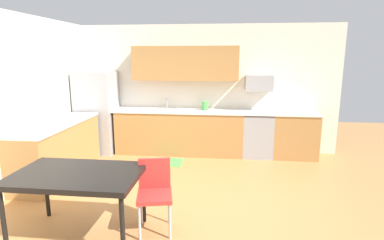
{
  "coord_description": "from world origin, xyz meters",
  "views": [
    {
      "loc": [
        0.57,
        -3.99,
        2.04
      ],
      "look_at": [
        0.0,
        1.0,
        1.0
      ],
      "focal_mm": 28.78,
      "sensor_mm": 36.0,
      "label": 1
    }
  ],
  "objects_px": {
    "refrigerator": "(97,112)",
    "oven_range": "(257,134)",
    "kettle": "(205,106)",
    "dining_table": "(77,178)",
    "chair_near_table": "(155,189)",
    "microwave": "(259,83)"
  },
  "relations": [
    {
      "from": "oven_range",
      "to": "chair_near_table",
      "type": "xyz_separation_m",
      "value": [
        -1.47,
        -2.97,
        0.05
      ]
    },
    {
      "from": "dining_table",
      "to": "chair_near_table",
      "type": "bearing_deg",
      "value": 17.36
    },
    {
      "from": "oven_range",
      "to": "kettle",
      "type": "distance_m",
      "value": 1.23
    },
    {
      "from": "microwave",
      "to": "dining_table",
      "type": "height_order",
      "value": "microwave"
    },
    {
      "from": "refrigerator",
      "to": "dining_table",
      "type": "xyz_separation_m",
      "value": [
        1.11,
        -3.15,
        -0.15
      ]
    },
    {
      "from": "refrigerator",
      "to": "oven_range",
      "type": "xyz_separation_m",
      "value": [
        3.4,
        0.08,
        -0.41
      ]
    },
    {
      "from": "kettle",
      "to": "chair_near_table",
      "type": "bearing_deg",
      "value": -97.08
    },
    {
      "from": "oven_range",
      "to": "kettle",
      "type": "bearing_deg",
      "value": 177.39
    },
    {
      "from": "refrigerator",
      "to": "kettle",
      "type": "xyz_separation_m",
      "value": [
        2.3,
        0.13,
        0.16
      ]
    },
    {
      "from": "refrigerator",
      "to": "oven_range",
      "type": "bearing_deg",
      "value": 1.35
    },
    {
      "from": "dining_table",
      "to": "refrigerator",
      "type": "bearing_deg",
      "value": 109.37
    },
    {
      "from": "refrigerator",
      "to": "chair_near_table",
      "type": "distance_m",
      "value": 3.49
    },
    {
      "from": "oven_range",
      "to": "dining_table",
      "type": "relative_size",
      "value": 0.65
    },
    {
      "from": "dining_table",
      "to": "kettle",
      "type": "relative_size",
      "value": 7.0
    },
    {
      "from": "chair_near_table",
      "to": "dining_table",
      "type": "bearing_deg",
      "value": -162.64
    },
    {
      "from": "dining_table",
      "to": "microwave",
      "type": "bearing_deg",
      "value": 55.48
    },
    {
      "from": "oven_range",
      "to": "dining_table",
      "type": "height_order",
      "value": "oven_range"
    },
    {
      "from": "microwave",
      "to": "chair_near_table",
      "type": "relative_size",
      "value": 0.64
    },
    {
      "from": "dining_table",
      "to": "chair_near_table",
      "type": "xyz_separation_m",
      "value": [
        0.82,
        0.26,
        -0.21
      ]
    },
    {
      "from": "refrigerator",
      "to": "microwave",
      "type": "xyz_separation_m",
      "value": [
        3.4,
        0.18,
        0.65
      ]
    },
    {
      "from": "dining_table",
      "to": "kettle",
      "type": "xyz_separation_m",
      "value": [
        1.19,
        3.28,
        0.31
      ]
    },
    {
      "from": "microwave",
      "to": "chair_near_table",
      "type": "bearing_deg",
      "value": -115.6
    }
  ]
}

